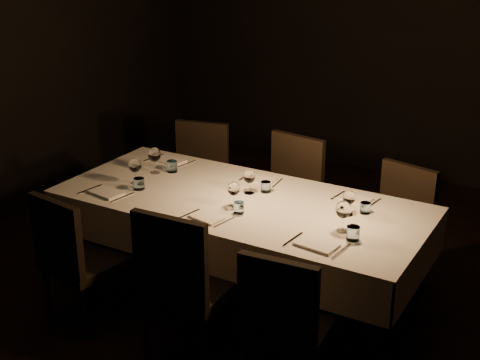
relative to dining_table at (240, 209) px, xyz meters
The scene contains 14 objects.
room 0.81m from the dining_table, ahead, with size 5.01×6.01×3.01m.
dining_table is the anchor object (origin of this frame).
chair_near_left 1.14m from the dining_table, 132.97° to the right, with size 0.50×0.50×0.93m.
place_setting_near_left 0.83m from the dining_table, 164.59° to the right, with size 0.35×0.41×0.19m.
chair_near_center 0.80m from the dining_table, 85.44° to the right, with size 0.50×0.50×1.00m.
place_setting_near_center 0.26m from the dining_table, 82.86° to the right, with size 0.32×0.39×0.17m.
chair_near_right 1.11m from the dining_table, 47.31° to the right, with size 0.48×0.48×0.92m.
place_setting_near_right 0.84m from the dining_table, 15.34° to the right, with size 0.36×0.42×0.20m.
chair_far_left 1.15m from the dining_table, 138.08° to the left, with size 0.55×0.55×0.95m.
place_setting_far_left 0.84m from the dining_table, 164.71° to the left, with size 0.37×0.42×0.20m.
chair_far_center 0.76m from the dining_table, 89.95° to the left, with size 0.53×0.53×0.98m.
place_setting_far_center 0.26m from the dining_table, 87.64° to the left, with size 0.32×0.40×0.17m.
chair_far_right 1.17m from the dining_table, 39.90° to the left, with size 0.52×0.52×0.90m.
place_setting_far_right 0.78m from the dining_table, 16.49° to the left, with size 0.32×0.39×0.17m.
Camera 1 is at (2.08, -3.60, 2.52)m, focal length 50.00 mm.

